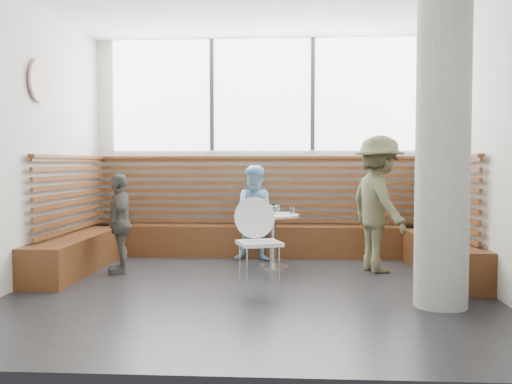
# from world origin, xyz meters

# --- Properties ---
(room) EXTENTS (5.00, 5.00, 3.20)m
(room) POSITION_xyz_m (0.00, 0.00, 1.60)
(room) COLOR silver
(room) RESTS_ON ground
(booth) EXTENTS (5.00, 2.50, 1.44)m
(booth) POSITION_xyz_m (0.00, 1.77, 0.41)
(booth) COLOR #462611
(booth) RESTS_ON ground
(concrete_column) EXTENTS (0.50, 0.50, 3.20)m
(concrete_column) POSITION_xyz_m (1.85, -0.60, 1.60)
(concrete_column) COLOR gray
(concrete_column) RESTS_ON ground
(wall_art) EXTENTS (0.03, 0.50, 0.50)m
(wall_art) POSITION_xyz_m (-2.46, 0.40, 2.30)
(wall_art) COLOR white
(wall_art) RESTS_ON room
(cafe_table) EXTENTS (0.67, 0.67, 0.69)m
(cafe_table) POSITION_xyz_m (0.20, 1.33, 0.50)
(cafe_table) COLOR silver
(cafe_table) RESTS_ON ground
(cafe_chair) EXTENTS (0.47, 0.46, 0.97)m
(cafe_chair) POSITION_xyz_m (0.09, 0.25, 0.57)
(cafe_chair) COLOR white
(cafe_chair) RESTS_ON ground
(adult_man) EXTENTS (0.96, 1.25, 1.70)m
(adult_man) POSITION_xyz_m (1.53, 1.13, 0.85)
(adult_man) COLOR brown
(adult_man) RESTS_ON ground
(child_back) EXTENTS (0.65, 0.51, 1.33)m
(child_back) POSITION_xyz_m (-0.03, 1.84, 0.66)
(child_back) COLOR #7EB9DC
(child_back) RESTS_ON ground
(child_left) EXTENTS (0.51, 0.78, 1.23)m
(child_left) POSITION_xyz_m (-1.68, 0.86, 0.61)
(child_left) COLOR #53504B
(child_left) RESTS_ON ground
(plate_near) EXTENTS (0.21, 0.21, 0.01)m
(plate_near) POSITION_xyz_m (0.12, 1.43, 0.70)
(plate_near) COLOR white
(plate_near) RESTS_ON cafe_table
(plate_far) EXTENTS (0.22, 0.22, 0.02)m
(plate_far) POSITION_xyz_m (0.32, 1.42, 0.70)
(plate_far) COLOR white
(plate_far) RESTS_ON cafe_table
(glass_left) EXTENTS (0.07, 0.07, 0.10)m
(glass_left) POSITION_xyz_m (-0.02, 1.29, 0.74)
(glass_left) COLOR white
(glass_left) RESTS_ON cafe_table
(glass_mid) EXTENTS (0.07, 0.07, 0.11)m
(glass_mid) POSITION_xyz_m (0.24, 1.24, 0.75)
(glass_mid) COLOR white
(glass_mid) RESTS_ON cafe_table
(glass_right) EXTENTS (0.07, 0.07, 0.10)m
(glass_right) POSITION_xyz_m (0.45, 1.37, 0.74)
(glass_right) COLOR white
(glass_right) RESTS_ON cafe_table
(menu_card) EXTENTS (0.22, 0.16, 0.00)m
(menu_card) POSITION_xyz_m (0.21, 1.17, 0.69)
(menu_card) COLOR #A5C64C
(menu_card) RESTS_ON cafe_table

